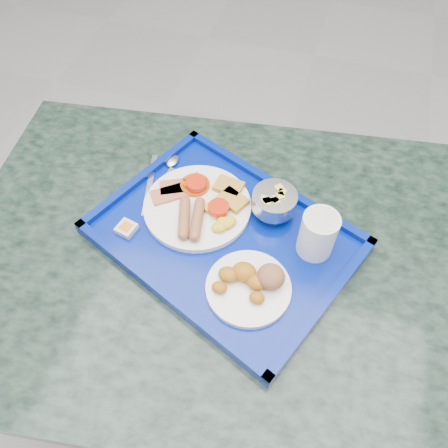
% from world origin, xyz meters
% --- Properties ---
extents(floor, '(6.00, 6.00, 0.00)m').
position_xyz_m(floor, '(0.00, 0.00, 0.00)').
color(floor, gray).
rests_on(floor, ground).
extents(table, '(1.28, 0.94, 0.74)m').
position_xyz_m(table, '(0.05, 0.10, 0.55)').
color(table, slate).
rests_on(table, floor).
extents(tray, '(0.61, 0.53, 0.03)m').
position_xyz_m(tray, '(0.01, 0.12, 0.75)').
color(tray, navy).
rests_on(tray, table).
extents(main_plate, '(0.23, 0.23, 0.04)m').
position_xyz_m(main_plate, '(-0.05, 0.17, 0.77)').
color(main_plate, white).
rests_on(main_plate, tray).
extents(bread_plate, '(0.16, 0.16, 0.05)m').
position_xyz_m(bread_plate, '(0.10, 0.02, 0.77)').
color(bread_plate, white).
rests_on(bread_plate, tray).
extents(fruit_bowl, '(0.09, 0.09, 0.06)m').
position_xyz_m(fruit_bowl, '(0.10, 0.21, 0.80)').
color(fruit_bowl, '#A8A8AA').
rests_on(fruit_bowl, tray).
extents(juice_cup, '(0.07, 0.07, 0.10)m').
position_xyz_m(juice_cup, '(0.20, 0.14, 0.81)').
color(juice_cup, white).
rests_on(juice_cup, tray).
extents(spoon, '(0.03, 0.18, 0.01)m').
position_xyz_m(spoon, '(-0.16, 0.26, 0.76)').
color(spoon, '#A8A8AA').
rests_on(spoon, tray).
extents(knife, '(0.06, 0.18, 0.00)m').
position_xyz_m(knife, '(-0.18, 0.21, 0.76)').
color(knife, '#A8A8AA').
rests_on(knife, tray).
extents(jam_packet, '(0.04, 0.04, 0.01)m').
position_xyz_m(jam_packet, '(-0.18, 0.08, 0.76)').
color(jam_packet, silver).
rests_on(jam_packet, tray).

